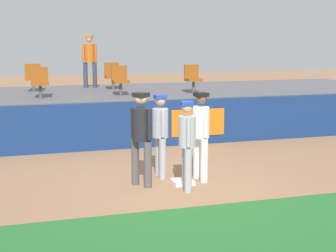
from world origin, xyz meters
The scene contains 15 objects.
ground_plane centered at (0.00, 0.00, 0.00)m, with size 60.00×60.00×0.00m, color #936B4C.
grass_foreground_strip centered at (0.00, -2.90, 0.00)m, with size 18.00×2.80×0.01m, color #26662B.
first_base centered at (0.21, -0.11, 0.04)m, with size 0.40×0.40×0.08m, color white.
player_fielder_home centered at (0.65, 0.06, 1.04)m, with size 0.38×0.57×1.79m.
player_runner_visitor centered at (0.17, -0.49, 0.98)m, with size 0.37×0.47×1.70m.
player_coach_visitor centered at (-0.07, 0.51, 1.00)m, with size 0.33×0.48×1.72m.
player_umpire centered at (-0.60, 0.00, 1.06)m, with size 0.48×0.48×1.83m.
field_wall centered at (0.01, 3.49, 0.61)m, with size 18.00×0.26×1.21m.
bleacher_platform centered at (0.00, 6.06, 0.61)m, with size 18.00×4.80×1.23m, color #59595E.
seat_back_center centered at (0.12, 6.73, 1.70)m, with size 0.48×0.44×0.84m.
seat_back_left centered at (-2.33, 6.73, 1.70)m, with size 0.47×0.44×0.84m.
seat_front_left centered at (-2.22, 4.93, 1.70)m, with size 0.46×0.44×0.84m.
seat_front_right centered at (2.19, 4.93, 1.70)m, with size 0.44×0.44×0.84m.
seat_front_center centered at (0.00, 4.93, 1.70)m, with size 0.45×0.44×0.84m.
spectator_hooded centered at (-0.50, 7.43, 2.21)m, with size 0.46×0.40×1.69m.
Camera 1 is at (-2.90, -9.43, 2.88)m, focal length 54.82 mm.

